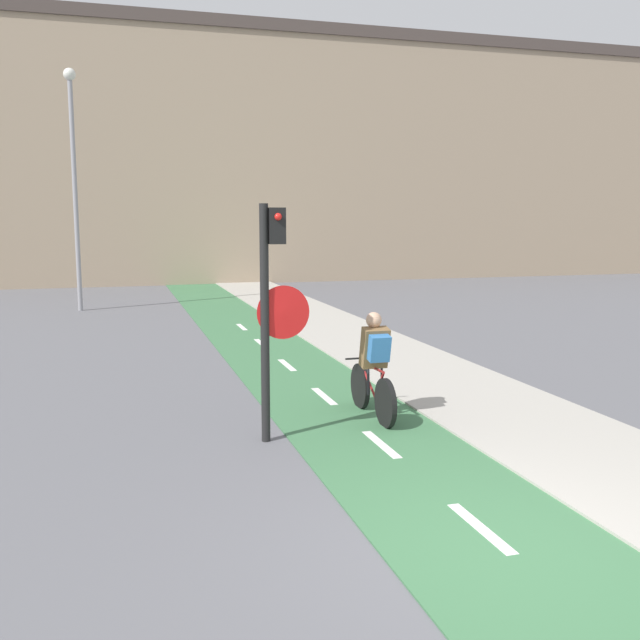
# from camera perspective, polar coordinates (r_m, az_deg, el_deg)

# --- Properties ---
(ground_plane) EXTENTS (120.00, 120.00, 0.00)m
(ground_plane) POSITION_cam_1_polar(r_m,az_deg,el_deg) (6.47, 14.94, -17.69)
(ground_plane) COLOR #5B5B60
(bike_lane) EXTENTS (2.09, 60.00, 0.02)m
(bike_lane) POSITION_cam_1_polar(r_m,az_deg,el_deg) (6.47, 14.91, -17.58)
(bike_lane) COLOR #3D7047
(bike_lane) RESTS_ON ground_plane
(building_row_background) EXTENTS (60.00, 5.20, 11.07)m
(building_row_background) POSITION_cam_1_polar(r_m,az_deg,el_deg) (33.20, -10.98, 12.73)
(building_row_background) COLOR gray
(building_row_background) RESTS_ON ground_plane
(traffic_light_pole) EXTENTS (0.67, 0.25, 2.97)m
(traffic_light_pole) POSITION_cam_1_polar(r_m,az_deg,el_deg) (8.79, -3.90, 1.96)
(traffic_light_pole) COLOR black
(traffic_light_pole) RESTS_ON ground_plane
(street_lamp_far) EXTENTS (0.36, 0.36, 7.15)m
(street_lamp_far) POSITION_cam_1_polar(r_m,az_deg,el_deg) (22.86, -19.10, 11.58)
(street_lamp_far) COLOR gray
(street_lamp_far) RESTS_ON ground_plane
(cyclist_near) EXTENTS (0.46, 1.70, 1.51)m
(cyclist_near) POSITION_cam_1_polar(r_m,az_deg,el_deg) (9.97, 4.33, -3.89)
(cyclist_near) COLOR black
(cyclist_near) RESTS_ON ground_plane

